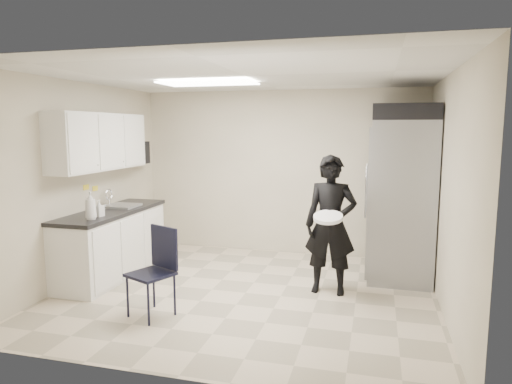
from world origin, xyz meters
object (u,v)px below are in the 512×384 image
(lower_counter, at_px, (112,244))
(man_tuxedo, at_px, (331,225))
(commercial_fridge, at_px, (400,199))
(folding_chair, at_px, (151,274))

(lower_counter, xyz_separation_m, man_tuxedo, (2.94, 0.10, 0.41))
(lower_counter, relative_size, man_tuxedo, 1.13)
(lower_counter, relative_size, commercial_fridge, 0.90)
(lower_counter, bearing_deg, commercial_fridge, 15.88)
(commercial_fridge, xyz_separation_m, man_tuxedo, (-0.84, -0.98, -0.21))
(lower_counter, height_order, man_tuxedo, man_tuxedo)
(folding_chair, bearing_deg, man_tuxedo, 58.41)
(commercial_fridge, relative_size, folding_chair, 2.27)
(lower_counter, xyz_separation_m, commercial_fridge, (3.78, 1.07, 0.62))
(lower_counter, distance_m, man_tuxedo, 2.97)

